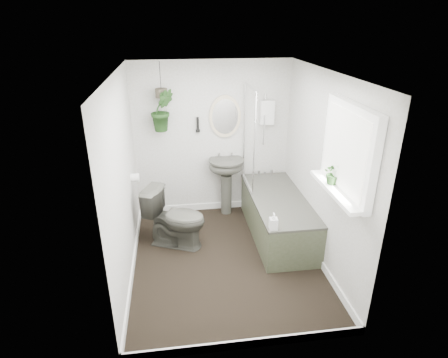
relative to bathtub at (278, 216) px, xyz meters
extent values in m
cube|color=black|center=(-0.80, -0.50, -0.30)|extent=(2.30, 2.80, 0.02)
cube|color=white|center=(-0.80, -0.50, 2.02)|extent=(2.30, 2.80, 0.02)
cube|color=silver|center=(-0.80, 0.91, 0.86)|extent=(2.30, 0.02, 2.30)
cube|color=silver|center=(-0.80, -1.91, 0.86)|extent=(2.30, 0.02, 2.30)
cube|color=silver|center=(-1.96, -0.50, 0.86)|extent=(0.02, 2.80, 2.30)
cube|color=silver|center=(0.36, -0.50, 0.86)|extent=(0.02, 2.80, 2.30)
cube|color=white|center=(-0.80, -0.50, -0.24)|extent=(2.30, 2.80, 0.10)
cube|color=white|center=(0.00, 0.84, 1.26)|extent=(0.20, 0.10, 0.35)
ellipsoid|color=beige|center=(-0.61, 0.87, 1.21)|extent=(0.46, 0.03, 0.62)
cylinder|color=black|center=(-1.01, 0.86, 1.11)|extent=(0.04, 0.04, 0.22)
cylinder|color=white|center=(-1.90, 0.20, 0.61)|extent=(0.11, 0.11, 0.11)
cube|color=white|center=(0.29, -1.20, 1.36)|extent=(0.08, 1.00, 0.90)
cube|color=white|center=(0.22, -1.20, 0.94)|extent=(0.18, 1.00, 0.04)
cube|color=white|center=(0.24, -1.20, 1.36)|extent=(0.01, 0.86, 0.76)
imported|color=#3E3E37|center=(-1.40, -0.05, 0.11)|extent=(0.90, 0.72, 0.81)
imported|color=black|center=(0.23, -1.08, 1.07)|extent=(0.24, 0.22, 0.23)
imported|color=black|center=(-1.50, 0.75, 1.36)|extent=(0.37, 0.32, 0.59)
imported|color=#2E2323|center=(-0.29, -0.79, 0.39)|extent=(0.10, 0.10, 0.20)
cylinder|color=#423C2E|center=(-1.50, 0.75, 1.59)|extent=(0.16, 0.16, 0.12)
camera|label=1|loc=(-1.37, -4.40, 2.54)|focal=30.00mm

